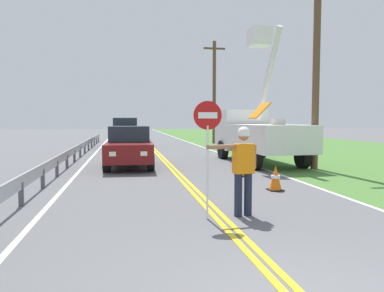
{
  "coord_description": "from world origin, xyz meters",
  "views": [
    {
      "loc": [
        -1.85,
        -3.28,
        1.96
      ],
      "look_at": [
        0.06,
        7.52,
        1.2
      ],
      "focal_mm": 35.29,
      "sensor_mm": 36.0,
      "label": 1
    }
  ],
  "objects_px": {
    "flagger_worker": "(243,165)",
    "oncoming_sedan_nearest": "(129,147)",
    "oncoming_suv_second": "(125,132)",
    "utility_pole_mid": "(214,90)",
    "traffic_cone_mid": "(241,167)",
    "utility_bucket_truck": "(256,131)",
    "traffic_cone_lead": "(276,178)",
    "utility_pole_near": "(316,62)",
    "stop_sign_paddle": "(208,133)"
  },
  "relations": [
    {
      "from": "flagger_worker",
      "to": "oncoming_sedan_nearest",
      "type": "height_order",
      "value": "flagger_worker"
    },
    {
      "from": "oncoming_suv_second",
      "to": "utility_pole_mid",
      "type": "distance_m",
      "value": 8.63
    },
    {
      "from": "traffic_cone_mid",
      "to": "utility_bucket_truck",
      "type": "bearing_deg",
      "value": 64.42
    },
    {
      "from": "traffic_cone_lead",
      "to": "traffic_cone_mid",
      "type": "height_order",
      "value": "same"
    },
    {
      "from": "flagger_worker",
      "to": "oncoming_suv_second",
      "type": "bearing_deg",
      "value": 96.72
    },
    {
      "from": "oncoming_sedan_nearest",
      "to": "traffic_cone_lead",
      "type": "relative_size",
      "value": 5.93
    },
    {
      "from": "oncoming_sedan_nearest",
      "to": "utility_pole_near",
      "type": "relative_size",
      "value": 0.51
    },
    {
      "from": "stop_sign_paddle",
      "to": "utility_pole_near",
      "type": "height_order",
      "value": "utility_pole_near"
    },
    {
      "from": "traffic_cone_mid",
      "to": "flagger_worker",
      "type": "bearing_deg",
      "value": -107.25
    },
    {
      "from": "utility_pole_near",
      "to": "traffic_cone_mid",
      "type": "distance_m",
      "value": 5.38
    },
    {
      "from": "traffic_cone_lead",
      "to": "flagger_worker",
      "type": "bearing_deg",
      "value": -124.88
    },
    {
      "from": "flagger_worker",
      "to": "utility_pole_mid",
      "type": "distance_m",
      "value": 24.04
    },
    {
      "from": "flagger_worker",
      "to": "oncoming_sedan_nearest",
      "type": "xyz_separation_m",
      "value": [
        -2.19,
        8.41,
        -0.21
      ]
    },
    {
      "from": "utility_pole_near",
      "to": "utility_pole_mid",
      "type": "xyz_separation_m",
      "value": [
        -0.14,
        16.68,
        0.15
      ]
    },
    {
      "from": "utility_bucket_truck",
      "to": "utility_pole_mid",
      "type": "distance_m",
      "value": 14.29
    },
    {
      "from": "oncoming_sedan_nearest",
      "to": "stop_sign_paddle",
      "type": "bearing_deg",
      "value": -80.5
    },
    {
      "from": "stop_sign_paddle",
      "to": "traffic_cone_mid",
      "type": "bearing_deg",
      "value": 65.99
    },
    {
      "from": "traffic_cone_lead",
      "to": "oncoming_suv_second",
      "type": "bearing_deg",
      "value": 103.2
    },
    {
      "from": "utility_pole_near",
      "to": "traffic_cone_lead",
      "type": "bearing_deg",
      "value": -129.15
    },
    {
      "from": "utility_bucket_truck",
      "to": "traffic_cone_lead",
      "type": "bearing_deg",
      "value": -105.06
    },
    {
      "from": "flagger_worker",
      "to": "oncoming_sedan_nearest",
      "type": "relative_size",
      "value": 0.44
    },
    {
      "from": "utility_pole_near",
      "to": "oncoming_suv_second",
      "type": "bearing_deg",
      "value": 118.88
    },
    {
      "from": "utility_pole_mid",
      "to": "stop_sign_paddle",
      "type": "bearing_deg",
      "value": -103.69
    },
    {
      "from": "stop_sign_paddle",
      "to": "utility_bucket_truck",
      "type": "height_order",
      "value": "utility_bucket_truck"
    },
    {
      "from": "stop_sign_paddle",
      "to": "utility_pole_mid",
      "type": "xyz_separation_m",
      "value": [
        5.7,
        23.4,
        2.68
      ]
    },
    {
      "from": "flagger_worker",
      "to": "utility_bucket_truck",
      "type": "relative_size",
      "value": 0.26
    },
    {
      "from": "oncoming_sedan_nearest",
      "to": "utility_pole_near",
      "type": "bearing_deg",
      "value": -13.96
    },
    {
      "from": "utility_bucket_truck",
      "to": "utility_pole_near",
      "type": "bearing_deg",
      "value": -61.74
    },
    {
      "from": "stop_sign_paddle",
      "to": "oncoming_sedan_nearest",
      "type": "bearing_deg",
      "value": 99.5
    },
    {
      "from": "oncoming_suv_second",
      "to": "utility_pole_mid",
      "type": "relative_size",
      "value": 0.55
    },
    {
      "from": "utility_bucket_truck",
      "to": "stop_sign_paddle",
      "type": "bearing_deg",
      "value": -114.7
    },
    {
      "from": "stop_sign_paddle",
      "to": "utility_pole_mid",
      "type": "height_order",
      "value": "utility_pole_mid"
    },
    {
      "from": "utility_bucket_truck",
      "to": "traffic_cone_lead",
      "type": "height_order",
      "value": "utility_bucket_truck"
    },
    {
      "from": "utility_bucket_truck",
      "to": "oncoming_sedan_nearest",
      "type": "relative_size",
      "value": 1.66
    },
    {
      "from": "flagger_worker",
      "to": "stop_sign_paddle",
      "type": "xyz_separation_m",
      "value": [
        -0.76,
        -0.11,
        0.66
      ]
    },
    {
      "from": "oncoming_sedan_nearest",
      "to": "utility_pole_mid",
      "type": "relative_size",
      "value": 0.49
    },
    {
      "from": "oncoming_suv_second",
      "to": "flagger_worker",
      "type": "bearing_deg",
      "value": -83.28
    },
    {
      "from": "flagger_worker",
      "to": "traffic_cone_mid",
      "type": "height_order",
      "value": "flagger_worker"
    },
    {
      "from": "utility_pole_mid",
      "to": "traffic_cone_mid",
      "type": "distance_m",
      "value": 18.77
    },
    {
      "from": "traffic_cone_lead",
      "to": "traffic_cone_mid",
      "type": "bearing_deg",
      "value": 92.59
    },
    {
      "from": "utility_pole_near",
      "to": "traffic_cone_mid",
      "type": "xyz_separation_m",
      "value": [
        -3.45,
        -1.35,
        -3.9
      ]
    },
    {
      "from": "flagger_worker",
      "to": "stop_sign_paddle",
      "type": "relative_size",
      "value": 0.78
    },
    {
      "from": "utility_pole_mid",
      "to": "traffic_cone_mid",
      "type": "bearing_deg",
      "value": -100.4
    },
    {
      "from": "utility_pole_near",
      "to": "traffic_cone_lead",
      "type": "xyz_separation_m",
      "value": [
        -3.32,
        -4.08,
        -3.9
      ]
    },
    {
      "from": "traffic_cone_lead",
      "to": "oncoming_sedan_nearest",
      "type": "bearing_deg",
      "value": 123.8
    },
    {
      "from": "oncoming_sedan_nearest",
      "to": "oncoming_suv_second",
      "type": "xyz_separation_m",
      "value": [
        -0.18,
        11.7,
        0.23
      ]
    },
    {
      "from": "oncoming_sedan_nearest",
      "to": "utility_pole_near",
      "type": "xyz_separation_m",
      "value": [
        7.27,
        -1.81,
        3.4
      ]
    },
    {
      "from": "utility_bucket_truck",
      "to": "flagger_worker",
      "type": "bearing_deg",
      "value": -111.02
    },
    {
      "from": "flagger_worker",
      "to": "stop_sign_paddle",
      "type": "height_order",
      "value": "stop_sign_paddle"
    },
    {
      "from": "stop_sign_paddle",
      "to": "traffic_cone_lead",
      "type": "bearing_deg",
      "value": 46.3
    }
  ]
}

